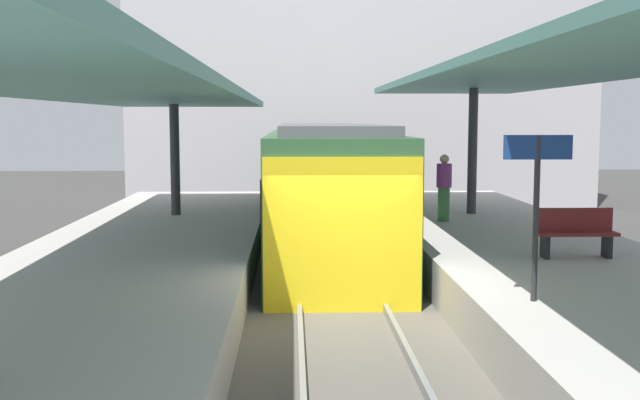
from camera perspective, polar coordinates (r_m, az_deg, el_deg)
The scene contains 13 objects.
ground_plane at distance 12.24m, azimuth 1.93°, elevation -10.15°, with size 80.00×80.00×0.00m, color #383835.
platform_left at distance 12.44m, azimuth -15.98°, elevation -7.74°, with size 4.40×28.00×1.00m, color #ADA8A0.
platform_right at distance 12.94m, azimuth 19.11°, elevation -7.31°, with size 4.40×28.00×1.00m, color #ADA8A0.
track_ballast at distance 12.21m, azimuth 1.93°, elevation -9.70°, with size 3.20×28.00×0.20m, color #59544C.
rail_near_side at distance 12.14m, azimuth -1.50°, elevation -8.97°, with size 0.08×28.00×0.14m, color slate.
rail_far_side at distance 12.24m, azimuth 5.34°, elevation -8.87°, with size 0.08×28.00×0.14m, color slate.
commuter_train at distance 19.71m, azimuth 0.33°, elevation 1.12°, with size 2.78×14.36×3.10m.
canopy_left at distance 13.46m, azimuth -14.96°, elevation 7.69°, with size 4.18×21.00×2.96m.
canopy_right at distance 13.95m, azimuth 17.55°, elevation 9.21°, with size 4.18×21.00×3.37m.
platform_bench at distance 14.12m, azimuth 18.52°, elevation -2.21°, with size 1.40×0.41×0.86m.
platform_sign at distance 10.40m, azimuth 15.91°, elevation 1.47°, with size 0.90×0.08×2.21m.
passenger_near_bench at distance 18.37m, azimuth 9.25°, elevation 0.98°, with size 0.36×0.36×1.59m.
station_building_backdrop at distance 31.91m, azimuth 2.86°, elevation 9.76°, with size 18.00×6.00×11.00m, color #B7B2B7.
Camera 1 is at (-0.84, -11.72, 3.40)m, focal length 42.82 mm.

